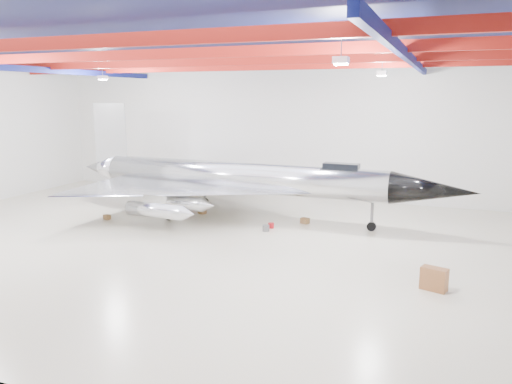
% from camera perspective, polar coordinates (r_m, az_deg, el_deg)
% --- Properties ---
extents(floor, '(40.00, 40.00, 0.00)m').
position_cam_1_polar(floor, '(29.73, -7.85, -5.56)').
color(floor, beige).
rests_on(floor, ground).
extents(wall_back, '(40.00, 0.00, 40.00)m').
position_cam_1_polar(wall_back, '(42.35, 1.81, 7.04)').
color(wall_back, silver).
rests_on(wall_back, floor).
extents(ceiling, '(40.00, 40.00, 0.00)m').
position_cam_1_polar(ceiling, '(28.62, -8.45, 16.05)').
color(ceiling, '#0A0F38').
rests_on(ceiling, wall_back).
extents(ceiling_structure, '(39.50, 29.50, 1.08)m').
position_cam_1_polar(ceiling_structure, '(28.57, -8.41, 14.70)').
color(ceiling_structure, maroon).
rests_on(ceiling_structure, ceiling).
extents(jet_aircraft, '(28.72, 16.89, 7.83)m').
position_cam_1_polar(jet_aircraft, '(34.54, -2.10, 1.24)').
color(jet_aircraft, silver).
rests_on(jet_aircraft, floor).
extents(desk, '(1.23, 0.88, 1.02)m').
position_cam_1_polar(desk, '(23.51, 19.68, -9.34)').
color(desk, brown).
rests_on(desk, floor).
extents(crate_ply, '(0.55, 0.49, 0.32)m').
position_cam_1_polar(crate_ply, '(35.96, -16.66, -2.76)').
color(crate_ply, olive).
rests_on(crate_ply, floor).
extents(toolbox_red, '(0.58, 0.52, 0.34)m').
position_cam_1_polar(toolbox_red, '(38.36, -7.18, -1.51)').
color(toolbox_red, '#A91017').
rests_on(toolbox_red, floor).
extents(engine_drum, '(0.56, 0.56, 0.39)m').
position_cam_1_polar(engine_drum, '(31.47, 1.14, -4.16)').
color(engine_drum, '#59595B').
rests_on(engine_drum, floor).
extents(parts_bin, '(0.64, 0.59, 0.37)m').
position_cam_1_polar(parts_bin, '(33.52, 5.62, -3.28)').
color(parts_bin, olive).
rests_on(parts_bin, floor).
extents(crate_small, '(0.40, 0.35, 0.24)m').
position_cam_1_polar(crate_small, '(41.29, -12.40, -0.86)').
color(crate_small, '#59595B').
rests_on(crate_small, floor).
extents(tool_chest, '(0.46, 0.46, 0.34)m').
position_cam_1_polar(tool_chest, '(32.21, 1.74, -3.85)').
color(tool_chest, '#A91017').
rests_on(tool_chest, floor).
extents(oil_barrel, '(0.64, 0.58, 0.37)m').
position_cam_1_polar(oil_barrel, '(36.28, -6.18, -2.19)').
color(oil_barrel, olive).
rests_on(oil_barrel, floor).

